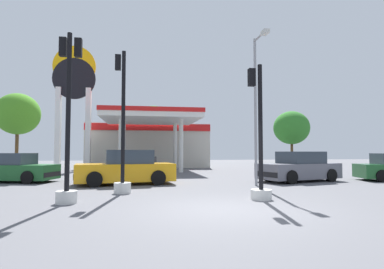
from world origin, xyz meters
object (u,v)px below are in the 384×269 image
traffic_signal_2 (122,147)px  car_1 (299,168)px  traffic_signal_0 (68,134)px  car_3 (14,169)px  car_0 (126,169)px  traffic_signal_3 (260,156)px  tree_0 (18,114)px  corner_streetlamp (257,95)px  tree_2 (291,128)px  station_pole_sign (74,93)px  tree_1 (154,126)px

traffic_signal_2 → car_1: bearing=20.0°
traffic_signal_0 → car_3: bearing=119.8°
car_0 → car_1: 8.56m
car_0 → traffic_signal_3: 6.95m
tree_0 → corner_streetlamp: bearing=-51.1°
car_1 → traffic_signal_0: size_ratio=0.89×
traffic_signal_3 → tree_2: bearing=61.1°
station_pole_sign → tree_0: size_ratio=1.37×
car_3 → traffic_signal_0: (4.02, -7.02, 1.38)m
tree_1 → station_pole_sign: bearing=-135.8°
traffic_signal_2 → tree_0: 26.14m
car_3 → tree_0: 19.63m
car_0 → tree_2: tree_2 is taller
tree_2 → tree_0: bearing=-179.9°
car_0 → tree_0: (-11.79, 19.90, 4.61)m
traffic_signal_3 → tree_0: tree_0 is taller
tree_0 → corner_streetlamp: (17.50, -21.66, -1.33)m
corner_streetlamp → car_1: bearing=31.2°
traffic_signal_3 → car_1: bearing=51.8°
car_1 → tree_1: size_ratio=0.71×
traffic_signal_0 → traffic_signal_3: traffic_signal_0 is taller
corner_streetlamp → traffic_signal_0: bearing=-154.9°
station_pole_sign → tree_2: size_ratio=1.63×
tree_2 → car_1: bearing=-116.1°
car_0 → tree_2: size_ratio=0.74×
traffic_signal_2 → tree_1: (2.07, 21.76, 2.49)m
tree_1 → corner_streetlamp: bearing=-79.8°
traffic_signal_0 → traffic_signal_2: (1.46, 1.96, -0.33)m
tree_1 → tree_2: tree_1 is taller
traffic_signal_0 → tree_0: (-10.31, 25.02, 3.30)m
car_3 → car_0: bearing=-19.1°
car_3 → traffic_signal_0: bearing=-60.2°
station_pole_sign → traffic_signal_3: bearing=-62.3°
car_1 → traffic_signal_0: bearing=-153.1°
car_0 → car_1: car_0 is taller
tree_2 → car_0: bearing=-132.6°
traffic_signal_2 → traffic_signal_3: size_ratio=1.21×
station_pole_sign → tree_0: bearing=131.7°
tree_1 → car_3: bearing=-114.3°
traffic_signal_0 → traffic_signal_3: size_ratio=1.18×
traffic_signal_3 → corner_streetlamp: size_ratio=0.65×
car_1 → traffic_signal_2: 9.19m
tree_2 → corner_streetlamp: 25.11m
traffic_signal_0 → tree_1: size_ratio=0.80×
station_pole_sign → traffic_signal_0: size_ratio=2.02×
corner_streetlamp → car_3: bearing=161.9°
station_pole_sign → corner_streetlamp: (10.46, -13.75, -2.31)m
car_3 → corner_streetlamp: size_ratio=0.64×
car_0 → traffic_signal_0: traffic_signal_0 is taller
car_1 → tree_2: 22.52m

